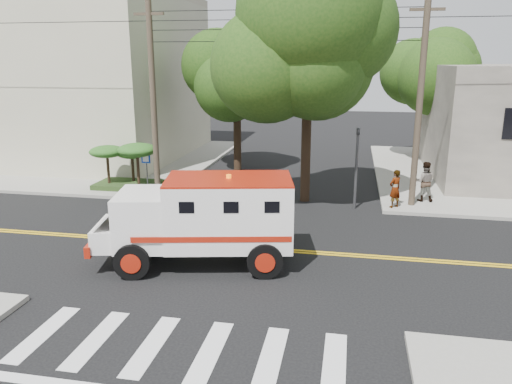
# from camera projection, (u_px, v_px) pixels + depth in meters

# --- Properties ---
(ground) EXTENTS (100.00, 100.00, 0.00)m
(ground) POSITION_uv_depth(u_px,v_px,m) (244.00, 248.00, 17.60)
(ground) COLOR black
(ground) RESTS_ON ground
(sidewalk_nw) EXTENTS (17.00, 17.00, 0.15)m
(sidewalk_nw) POSITION_uv_depth(u_px,v_px,m) (88.00, 159.00, 32.86)
(sidewalk_nw) COLOR gray
(sidewalk_nw) RESTS_ON ground
(building_left) EXTENTS (16.00, 14.00, 10.00)m
(building_left) POSITION_uv_depth(u_px,v_px,m) (65.00, 79.00, 33.35)
(building_left) COLOR #B4AF93
(building_left) RESTS_ON sidewalk_nw
(utility_pole_left) EXTENTS (0.28, 0.28, 9.00)m
(utility_pole_left) POSITION_uv_depth(u_px,v_px,m) (153.00, 102.00, 23.17)
(utility_pole_left) COLOR #382D23
(utility_pole_left) RESTS_ON ground
(utility_pole_right) EXTENTS (0.28, 0.28, 9.00)m
(utility_pole_right) POSITION_uv_depth(u_px,v_px,m) (419.00, 106.00, 21.18)
(utility_pole_right) COLOR #382D23
(utility_pole_right) RESTS_ON ground
(tree_main) EXTENTS (6.08, 5.70, 9.85)m
(tree_main) POSITION_uv_depth(u_px,v_px,m) (318.00, 41.00, 21.29)
(tree_main) COLOR black
(tree_main) RESTS_ON ground
(tree_left) EXTENTS (4.48, 4.20, 7.70)m
(tree_left) POSITION_uv_depth(u_px,v_px,m) (241.00, 73.00, 27.81)
(tree_left) COLOR black
(tree_left) RESTS_ON ground
(tree_right) EXTENTS (4.80, 4.50, 8.20)m
(tree_right) POSITION_uv_depth(u_px,v_px,m) (447.00, 65.00, 29.39)
(tree_right) COLOR black
(tree_right) RESTS_ON ground
(traffic_signal) EXTENTS (0.15, 0.18, 3.60)m
(traffic_signal) POSITION_uv_depth(u_px,v_px,m) (357.00, 160.00, 21.65)
(traffic_signal) COLOR #3F3F42
(traffic_signal) RESTS_ON ground
(accessibility_sign) EXTENTS (0.45, 0.10, 2.02)m
(accessibility_sign) POSITION_uv_depth(u_px,v_px,m) (147.00, 167.00, 24.24)
(accessibility_sign) COLOR #3F3F42
(accessibility_sign) RESTS_ON ground
(palm_planter) EXTENTS (3.52, 2.63, 2.36)m
(palm_planter) POSITION_uv_depth(u_px,v_px,m) (126.00, 159.00, 24.83)
(palm_planter) COLOR #1E3314
(palm_planter) RESTS_ON sidewalk_nw
(armored_truck) EXTENTS (6.61, 3.55, 2.86)m
(armored_truck) POSITION_uv_depth(u_px,v_px,m) (204.00, 216.00, 15.82)
(armored_truck) COLOR white
(armored_truck) RESTS_ON ground
(pedestrian_a) EXTENTS (0.73, 0.71, 1.69)m
(pedestrian_a) POSITION_uv_depth(u_px,v_px,m) (395.00, 189.00, 21.70)
(pedestrian_a) COLOR gray
(pedestrian_a) RESTS_ON sidewalk_ne
(pedestrian_b) EXTENTS (0.91, 0.72, 1.83)m
(pedestrian_b) POSITION_uv_depth(u_px,v_px,m) (424.00, 181.00, 22.67)
(pedestrian_b) COLOR gray
(pedestrian_b) RESTS_ON sidewalk_ne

